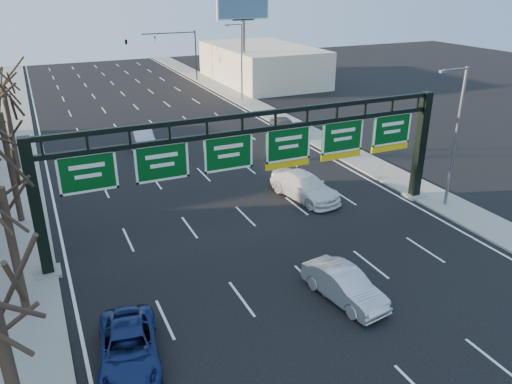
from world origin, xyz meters
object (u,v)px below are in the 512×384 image
car_blue_suv (129,348)px  car_white_wagon (305,186)px  car_silver_sedan (344,285)px  sign_gantry (261,156)px

car_blue_suv → car_white_wagon: car_white_wagon is taller
car_blue_suv → car_silver_sedan: bearing=9.6°
car_blue_suv → car_white_wagon: (14.07, 11.01, 0.15)m
car_white_wagon → sign_gantry: bearing=-157.5°
sign_gantry → car_white_wagon: (4.66, 2.99, -3.80)m
car_silver_sedan → sign_gantry: bearing=84.8°
car_white_wagon → car_silver_sedan: bearing=-121.0°
sign_gantry → car_blue_suv: sign_gantry is taller
car_silver_sedan → car_white_wagon: (4.18, 10.99, 0.09)m
car_blue_suv → car_white_wagon: 17.87m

